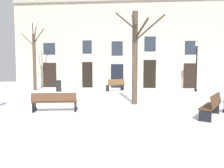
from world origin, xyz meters
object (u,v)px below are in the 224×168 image
at_px(litter_bin, 59,86).
at_px(bench_back_to_back_left, 55,102).
at_px(bench_back_to_back_right, 212,105).
at_px(tree_left_of_center, 135,54).
at_px(streetlamp, 197,61).
at_px(tree_right_of_center, 34,58).
at_px(bench_near_lamp, 115,85).

xyz_separation_m(litter_bin, bench_back_to_back_left, (2.38, -7.50, -0.01)).
height_order(litter_bin, bench_back_to_back_right, bench_back_to_back_right).
xyz_separation_m(litter_bin, bench_back_to_back_right, (8.63, -8.01, 0.01)).
height_order(tree_left_of_center, litter_bin, tree_left_of_center).
bearing_deg(bench_back_to_back_left, streetlamp, -144.03).
relative_size(tree_right_of_center, bench_back_to_back_left, 2.79).
bearing_deg(bench_back_to_back_left, litter_bin, -81.67).
bearing_deg(bench_back_to_back_right, tree_left_of_center, -102.48).
height_order(tree_right_of_center, bench_near_lamp, tree_right_of_center).
bearing_deg(litter_bin, bench_back_to_back_right, -42.86).
bearing_deg(litter_bin, tree_left_of_center, -42.78).
relative_size(tree_right_of_center, litter_bin, 6.13).
bearing_deg(litter_bin, bench_back_to_back_left, -72.40).
distance_m(bench_near_lamp, bench_back_to_back_left, 8.55).
bearing_deg(streetlamp, bench_back_to_back_left, -134.77).
xyz_separation_m(tree_left_of_center, bench_near_lamp, (-1.39, 6.19, -2.07)).
distance_m(tree_left_of_center, litter_bin, 8.21).
bearing_deg(bench_back_to_back_left, tree_right_of_center, -69.99).
distance_m(tree_left_of_center, bench_near_lamp, 6.67).
bearing_deg(litter_bin, tree_right_of_center, 160.85).
relative_size(bench_near_lamp, bench_back_to_back_left, 0.79).
height_order(streetlamp, litter_bin, streetlamp).
xyz_separation_m(tree_right_of_center, litter_bin, (2.27, -0.79, -2.21)).
bearing_deg(streetlamp, tree_left_of_center, -127.96).
bearing_deg(tree_left_of_center, streetlamp, 52.04).
relative_size(tree_left_of_center, bench_near_lamp, 3.08).
distance_m(litter_bin, bench_near_lamp, 4.51).
distance_m(tree_left_of_center, bench_back_to_back_left, 4.56).
bearing_deg(tree_right_of_center, bench_back_to_back_right, -38.90).
height_order(litter_bin, bench_near_lamp, bench_near_lamp).
distance_m(streetlamp, bench_back_to_back_right, 9.50).
distance_m(tree_right_of_center, tree_left_of_center, 10.19).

